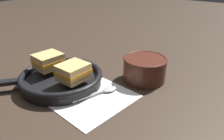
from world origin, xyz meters
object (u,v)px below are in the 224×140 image
object	(u,v)px
sandwich_near_left	(48,61)
spoon	(103,91)
sandwich_near_right	(73,72)
skillet	(61,79)
soup_bowl	(145,68)

from	to	relation	value
sandwich_near_left	spoon	bearing A→B (deg)	-80.99
sandwich_near_right	spoon	bearing A→B (deg)	-61.90
sandwich_near_left	sandwich_near_right	size ratio (longest dim) A/B	1.05
skillet	sandwich_near_left	bearing A→B (deg)	83.79
skillet	sandwich_near_right	xyz separation A→B (m)	(-0.00, -0.06, 0.04)
spoon	sandwich_near_right	size ratio (longest dim) A/B	1.61
skillet	sandwich_near_right	size ratio (longest dim) A/B	3.60
skillet	sandwich_near_left	size ratio (longest dim) A/B	3.44
spoon	sandwich_near_right	distance (m)	0.10
soup_bowl	sandwich_near_left	distance (m)	0.31
spoon	skillet	distance (m)	0.14
sandwich_near_left	sandwich_near_right	bearing A→B (deg)	-94.53
soup_bowl	sandwich_near_right	size ratio (longest dim) A/B	1.60
skillet	sandwich_near_right	world-z (taller)	sandwich_near_right
skillet	spoon	bearing A→B (deg)	-74.74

